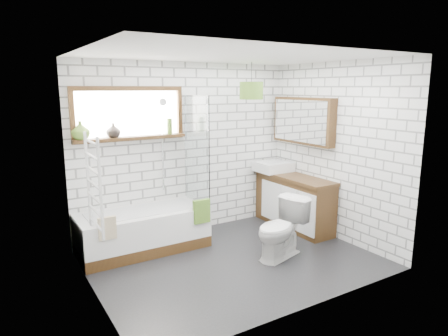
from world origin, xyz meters
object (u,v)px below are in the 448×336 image
basin (273,166)px  pendant (251,91)px  bathtub (143,230)px  vanity (294,202)px  toilet (281,229)px

basin → pendant: pendant is taller
bathtub → vanity: bearing=-8.6°
bathtub → pendant: bearing=-4.3°
pendant → toilet: bearing=-102.7°
basin → pendant: (-0.61, -0.22, 1.21)m
toilet → bathtub: bearing=-144.7°
bathtub → toilet: bearing=-38.9°
vanity → toilet: (-0.90, -0.79, -0.03)m
vanity → pendant: (-0.67, 0.23, 1.69)m
vanity → basin: basin is taller
bathtub → toilet: (1.42, -1.14, 0.11)m
basin → pendant: size_ratio=1.59×
pendant → basin: bearing=19.9°
vanity → pendant: bearing=161.2°
basin → toilet: size_ratio=0.70×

